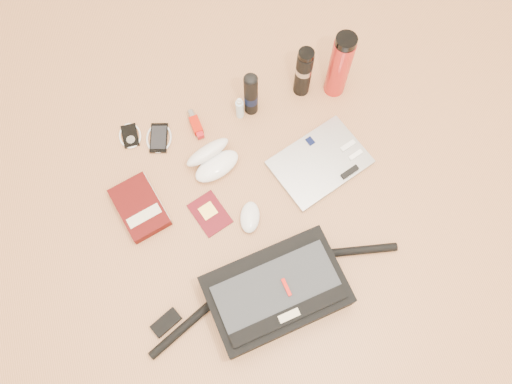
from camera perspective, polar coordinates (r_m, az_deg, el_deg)
ground at (r=1.67m, az=1.11°, el=-3.72°), size 4.00×4.00×0.00m
messenger_bag at (r=1.57m, az=2.24°, el=-11.35°), size 0.85×0.30×0.12m
laptop at (r=1.75m, az=7.35°, el=3.35°), size 0.37×0.31×0.03m
book at (r=1.71m, az=-13.11°, el=-1.71°), size 0.18×0.23×0.04m
passport at (r=1.69m, az=-5.31°, el=-2.46°), size 0.14×0.16×0.01m
mouse at (r=1.66m, az=-0.70°, el=-2.90°), size 0.10×0.13×0.04m
sunglasses_case at (r=1.72m, az=-5.01°, el=3.74°), size 0.21×0.19×0.10m
ipod at (r=1.84m, az=-14.19°, el=6.25°), size 0.08×0.09×0.01m
phone at (r=1.81m, az=-11.04°, el=6.08°), size 0.11×0.13×0.01m
inhaler at (r=1.81m, az=-6.91°, el=7.70°), size 0.04×0.12×0.03m
spray_bottle at (r=1.79m, az=-1.87°, el=9.53°), size 0.04×0.04×0.11m
aerosol_can at (r=1.75m, az=-0.59°, el=11.12°), size 0.06×0.06×0.21m
thermos_black at (r=1.80m, az=5.46°, el=13.48°), size 0.07×0.07×0.23m
thermos_red at (r=1.79m, az=9.54°, el=14.05°), size 0.10×0.10×0.29m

